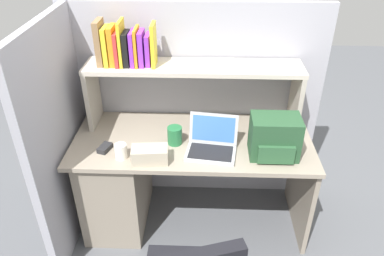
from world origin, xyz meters
name	(u,v)px	position (x,y,z in m)	size (l,w,h in m)	color
ground_plane	(192,217)	(0.00, 0.00, 0.00)	(8.00, 8.00, 0.00)	#595B60
desk	(138,176)	(-0.39, 0.00, 0.40)	(1.60, 0.70, 0.73)	gray
cubicle_partition_rear	(194,106)	(0.00, 0.38, 0.78)	(1.84, 0.05, 1.55)	#9E9EA8
cubicle_partition_left	(64,135)	(-0.85, -0.05, 0.78)	(0.05, 1.06, 1.55)	#9E9EA8
overhead_hutch	(193,79)	(0.00, 0.20, 1.08)	(1.44, 0.28, 0.45)	#B3A99C
reference_books_on_shelf	(124,46)	(-0.44, 0.20, 1.30)	(0.38, 0.18, 0.29)	olive
laptop	(212,144)	(0.13, -0.12, 0.78)	(0.34, 0.29, 0.22)	#B7BABF
backpack	(275,138)	(0.51, -0.16, 0.86)	(0.30, 0.23, 0.26)	#264C2D
computer_mouse	(105,148)	(-0.56, -0.15, 0.75)	(0.06, 0.10, 0.03)	#262628
paper_cup	(121,151)	(-0.43, -0.23, 0.78)	(0.08, 0.08, 0.10)	white
tissue_box	(150,155)	(-0.25, -0.26, 0.78)	(0.22, 0.12, 0.10)	#BFB299
snack_canister	(175,135)	(-0.11, -0.05, 0.79)	(0.10, 0.10, 0.12)	#26723F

